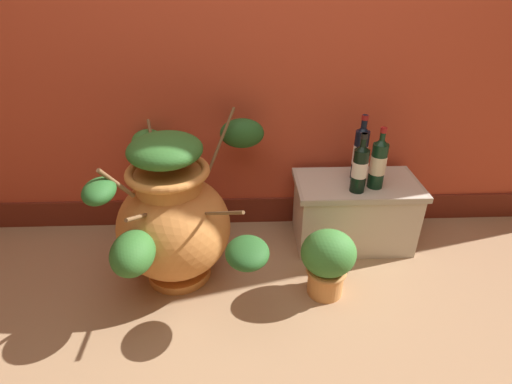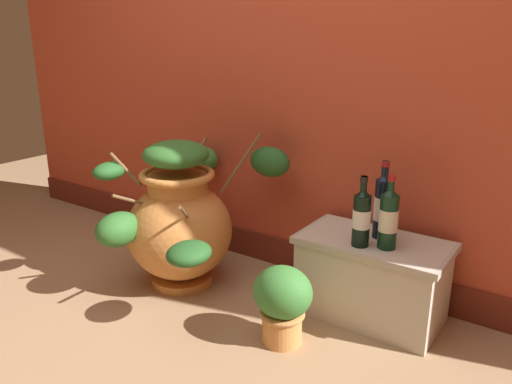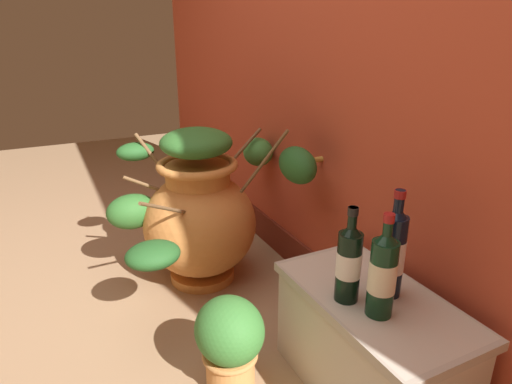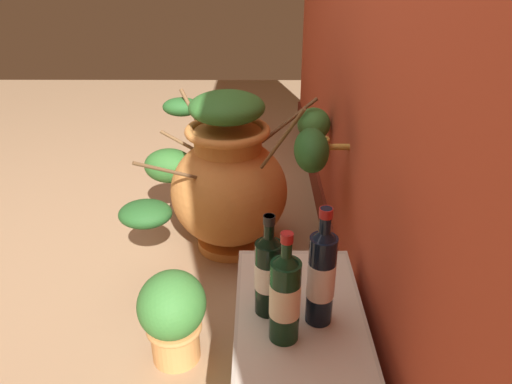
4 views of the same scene
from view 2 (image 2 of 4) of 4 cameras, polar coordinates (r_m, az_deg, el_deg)
ground_plane at (r=2.05m, az=-12.31°, el=-19.77°), size 7.00×7.00×0.00m
back_wall at (r=2.58m, az=6.43°, el=18.90°), size 4.40×0.33×2.60m
terracotta_urn at (r=2.53m, az=-8.61°, el=-3.04°), size 0.71×0.86×0.76m
stone_ledge at (r=2.33m, az=12.90°, el=-9.16°), size 0.64×0.36×0.37m
wine_bottle_left at (r=2.14m, az=14.70°, el=-2.72°), size 0.08×0.08×0.31m
wine_bottle_middle at (r=2.24m, az=14.04°, el=-1.33°), size 0.07×0.07×0.34m
wine_bottle_right at (r=2.14m, az=11.81°, el=-2.62°), size 0.07×0.07×0.30m
potted_shrub at (r=2.10m, az=3.00°, el=-12.16°), size 0.25×0.22×0.34m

